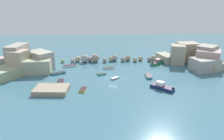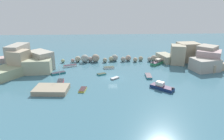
# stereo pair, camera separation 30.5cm
# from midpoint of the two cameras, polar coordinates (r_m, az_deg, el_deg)

# --- Properties ---
(cove_water) EXTENTS (160.00, 160.00, 0.00)m
(cove_water) POSITION_cam_midpoint_polar(r_m,az_deg,el_deg) (57.10, 0.08, -2.27)
(cove_water) COLOR #3E6D7F
(cove_water) RESTS_ON ground
(cliff_headland_left) EXTENTS (22.59, 26.62, 7.75)m
(cliff_headland_left) POSITION_cam_midpoint_polar(r_m,az_deg,el_deg) (68.71, -23.72, 1.99)
(cliff_headland_left) COLOR #A09C90
(cliff_headland_left) RESTS_ON ground
(cliff_headland_right) EXTENTS (18.96, 18.33, 6.67)m
(cliff_headland_right) POSITION_cam_midpoint_polar(r_m,az_deg,el_deg) (73.91, 22.25, 3.36)
(cliff_headland_right) COLOR #A9A298
(cliff_headland_right) RESTS_ON ground
(rock_breakwater) EXTENTS (36.07, 3.95, 2.75)m
(rock_breakwater) POSITION_cam_midpoint_polar(r_m,az_deg,el_deg) (72.48, -0.56, 3.19)
(rock_breakwater) COLOR #929D76
(rock_breakwater) RESTS_ON ground
(stone_dock) EXTENTS (8.19, 6.05, 1.14)m
(stone_dock) POSITION_cam_midpoint_polar(r_m,az_deg,el_deg) (50.58, -16.62, -5.23)
(stone_dock) COLOR gray
(stone_dock) RESTS_ON ground
(moored_boat_0) EXTENTS (2.59, 2.42, 0.41)m
(moored_boat_0) POSITION_cam_midpoint_polar(r_m,az_deg,el_deg) (56.50, 0.66, -2.28)
(moored_boat_0) COLOR #919499
(moored_boat_0) RESTS_ON cove_water
(moored_boat_1) EXTENTS (3.53, 2.02, 0.54)m
(moored_boat_1) POSITION_cam_midpoint_polar(r_m,az_deg,el_deg) (65.22, -1.02, 0.67)
(moored_boat_1) COLOR white
(moored_boat_1) RESTS_ON cove_water
(moored_boat_2) EXTENTS (1.81, 4.15, 4.92)m
(moored_boat_2) POSITION_cam_midpoint_polar(r_m,az_deg,el_deg) (54.73, -14.34, -3.39)
(moored_boat_2) COLOR #BC2E3A
(moored_boat_2) RESTS_ON cove_water
(moored_boat_3) EXTENTS (2.85, 2.27, 0.42)m
(moored_boat_3) POSITION_cam_midpoint_polar(r_m,az_deg,el_deg) (59.70, -3.06, -1.14)
(moored_boat_3) COLOR teal
(moored_boat_3) RESTS_ON cove_water
(moored_boat_4) EXTENTS (1.87, 4.32, 0.58)m
(moored_boat_4) POSITION_cam_midpoint_polar(r_m,az_deg,el_deg) (58.76, 9.98, -1.65)
(moored_boat_4) COLOR teal
(moored_boat_4) RESTS_ON cove_water
(moored_boat_5) EXTENTS (4.25, 3.30, 0.52)m
(moored_boat_5) POSITION_cam_midpoint_polar(r_m,az_deg,el_deg) (62.29, -14.86, -0.86)
(moored_boat_5) COLOR teal
(moored_boat_5) RESTS_ON cove_water
(moored_boat_6) EXTENTS (4.50, 2.65, 0.62)m
(moored_boat_6) POSITION_cam_midpoint_polar(r_m,az_deg,el_deg) (68.34, -11.77, 1.15)
(moored_boat_6) COLOR white
(moored_boat_6) RESTS_ON cove_water
(moored_boat_7) EXTENTS (5.53, 5.42, 1.79)m
(moored_boat_7) POSITION_cam_midpoint_polar(r_m,az_deg,el_deg) (51.39, 13.54, -4.54)
(moored_boat_7) COLOR navy
(moored_boat_7) RESTS_ON cove_water
(moored_boat_8) EXTENTS (1.86, 3.22, 0.45)m
(moored_boat_8) POSITION_cam_midpoint_polar(r_m,az_deg,el_deg) (49.83, -8.25, -5.42)
(moored_boat_8) COLOR yellow
(moored_boat_8) RESTS_ON cove_water
(moored_boat_9) EXTENTS (5.83, 5.81, 1.78)m
(moored_boat_9) POSITION_cam_midpoint_polar(r_m,az_deg,el_deg) (71.42, 12.41, 2.15)
(moored_boat_9) COLOR #308556
(moored_boat_9) RESTS_ON cove_water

